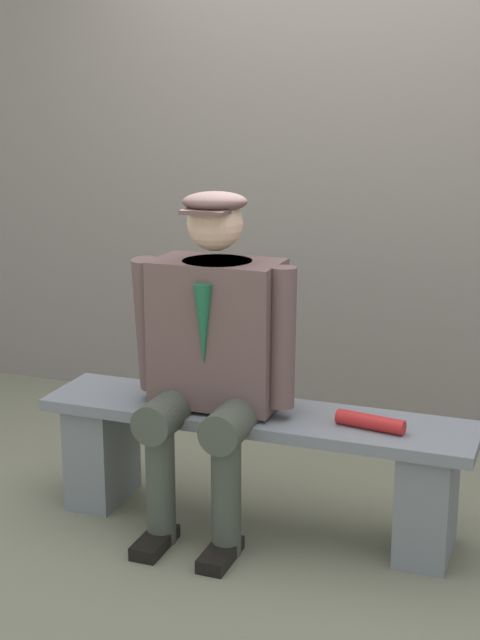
# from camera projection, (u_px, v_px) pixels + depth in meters

# --- Properties ---
(ground_plane) EXTENTS (30.00, 30.00, 0.00)m
(ground_plane) POSITION_uv_depth(u_px,v_px,m) (254.00, 524.00, 3.63)
(ground_plane) COLOR #6D6C54
(bench) EXTENTS (1.68, 0.37, 0.47)m
(bench) POSITION_uv_depth(u_px,v_px,m) (255.00, 453.00, 3.55)
(bench) COLOR slate
(bench) RESTS_ON ground
(seated_man) EXTENTS (0.65, 0.57, 1.30)m
(seated_man) POSITION_uv_depth(u_px,v_px,m) (212.00, 348.00, 3.45)
(seated_man) COLOR brown
(seated_man) RESTS_ON ground
(rolled_magazine) EXTENTS (0.26, 0.09, 0.06)m
(rolled_magazine) POSITION_uv_depth(u_px,v_px,m) (370.00, 422.00, 3.31)
(rolled_magazine) COLOR #B21E1E
(rolled_magazine) RESTS_ON bench
(stadium_wall) EXTENTS (12.00, 0.24, 2.26)m
(stadium_wall) POSITION_uv_depth(u_px,v_px,m) (350.00, 196.00, 4.63)
(stadium_wall) COLOR slate
(stadium_wall) RESTS_ON ground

